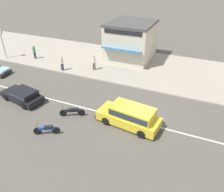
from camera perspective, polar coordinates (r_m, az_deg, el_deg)
The scene contains 12 objects.
ground_plane at distance 16.70m, azimuth 6.78°, elevation -6.70°, with size 160.00×160.00×0.00m, color #544F47.
lane_centre_stripe at distance 16.70m, azimuth 6.79°, elevation -6.69°, with size 50.40×0.14×0.01m, color silver.
kerb_strip at distance 25.00m, azimuth 13.71°, elevation 6.42°, with size 68.00×10.00×0.15m, color #9E9384.
minivan_yellow_1 at distance 15.86m, azimuth 4.74°, elevation -5.08°, with size 4.87×2.31×1.56m.
hatchback_black_4 at distance 20.21m, azimuth -22.31°, elevation 0.27°, with size 4.21×2.27×1.10m.
motorcycle_0 at distance 17.23m, azimuth -10.42°, elevation -3.95°, with size 1.82×1.04×0.80m.
motorcycle_1 at distance 15.93m, azimuth -16.79°, elevation -8.30°, with size 1.68×0.98×0.80m.
street_clock at distance 29.94m, azimuth -27.00°, elevation 13.63°, with size 0.64×0.22×3.54m.
pedestrian_near_clock at distance 24.12m, azimuth -4.75°, elevation 8.97°, with size 0.34×0.34×1.63m.
pedestrian_mid_kerb at distance 28.75m, azimuth -19.66°, elevation 10.99°, with size 0.34×0.34×1.63m.
pedestrian_by_shop at distance 24.50m, azimuth -12.98°, elevation 8.56°, with size 0.34×0.34×1.59m.
shopfront_mid_block at distance 26.99m, azimuth 4.92°, elevation 14.23°, with size 5.15×6.41×4.38m.
Camera 1 is at (3.43, -12.76, 10.23)m, focal length 35.00 mm.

